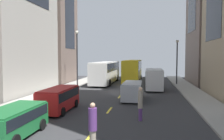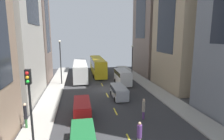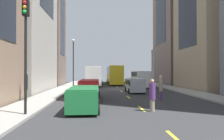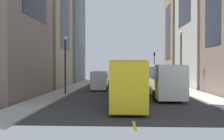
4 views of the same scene
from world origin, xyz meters
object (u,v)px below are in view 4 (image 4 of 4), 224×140
(delivery_van_white, at_px, (100,79))
(traffic_light_near_corner, at_px, (154,61))
(car_silver_2, at_px, (117,80))
(pedestrian_crossing_near, at_px, (122,76))
(city_bus_white, at_px, (161,77))
(streetcar_yellow, at_px, (126,78))
(car_red_1, at_px, (144,78))
(pedestrian_crossing_mid, at_px, (168,75))
(car_green_0, at_px, (141,77))
(pedestrian_walking_far, at_px, (112,77))

(delivery_van_white, relative_size, traffic_light_near_corner, 0.85)
(car_silver_2, xyz_separation_m, pedestrian_crossing_near, (-0.93, -11.46, 0.07))
(delivery_van_white, bearing_deg, pedestrian_crossing_near, -99.64)
(pedestrian_crossing_near, relative_size, traffic_light_near_corner, 0.32)
(city_bus_white, relative_size, streetcar_yellow, 0.89)
(delivery_van_white, relative_size, pedestrian_crossing_near, 2.66)
(car_red_1, height_order, pedestrian_crossing_mid, pedestrian_crossing_mid)
(streetcar_yellow, distance_m, pedestrian_crossing_mid, 25.81)
(car_red_1, distance_m, car_silver_2, 7.41)
(streetcar_yellow, bearing_deg, car_silver_2, -86.07)
(city_bus_white, xyz_separation_m, car_red_1, (-0.03, -18.18, -0.98))
(traffic_light_near_corner, bearing_deg, car_green_0, 25.89)
(pedestrian_crossing_mid, distance_m, traffic_light_near_corner, 6.50)
(car_silver_2, bearing_deg, car_red_1, -134.05)
(car_red_1, relative_size, pedestrian_walking_far, 2.05)
(car_red_1, xyz_separation_m, pedestrian_walking_far, (6.19, -1.63, 0.16))
(pedestrian_crossing_mid, height_order, traffic_light_near_corner, traffic_light_near_corner)
(city_bus_white, relative_size, pedestrian_walking_far, 5.44)
(delivery_van_white, distance_m, car_red_1, 14.37)
(streetcar_yellow, xyz_separation_m, pedestrian_walking_far, (2.22, -24.05, -0.94))
(city_bus_white, distance_m, streetcar_yellow, 5.80)
(delivery_van_white, distance_m, pedestrian_crossing_near, 18.74)
(streetcar_yellow, height_order, pedestrian_walking_far, streetcar_yellow)
(delivery_van_white, bearing_deg, traffic_light_near_corner, -118.45)
(delivery_van_white, distance_m, pedestrian_crossing_mid, 18.79)
(car_green_0, distance_m, car_red_1, 5.62)
(car_green_0, relative_size, traffic_light_near_corner, 0.64)
(delivery_van_white, distance_m, traffic_light_near_corner, 22.35)
(car_silver_2, height_order, pedestrian_crossing_near, pedestrian_crossing_near)
(city_bus_white, distance_m, car_green_0, 23.82)
(streetcar_yellow, xyz_separation_m, delivery_van_white, (3.38, -10.09, -0.61))
(streetcar_yellow, xyz_separation_m, car_silver_2, (1.18, -17.10, -1.14))
(city_bus_white, xyz_separation_m, pedestrian_crossing_mid, (-5.13, -19.91, -0.56))
(car_red_1, xyz_separation_m, pedestrian_crossing_mid, (-5.10, -1.73, 0.42))
(pedestrian_crossing_near, bearing_deg, pedestrian_crossing_mid, -9.96)
(city_bus_white, relative_size, pedestrian_crossing_mid, 5.04)
(car_red_1, bearing_deg, streetcar_yellow, 79.95)
(car_silver_2, bearing_deg, pedestrian_crossing_mid, -145.47)
(pedestrian_crossing_mid, bearing_deg, car_red_1, 61.55)
(pedestrian_crossing_mid, bearing_deg, traffic_light_near_corner, -27.73)
(city_bus_white, height_order, car_silver_2, city_bus_white)
(car_green_0, bearing_deg, streetcar_yellow, 81.79)
(streetcar_yellow, bearing_deg, pedestrian_walking_far, -84.73)
(car_red_1, distance_m, traffic_light_near_corner, 8.56)
(city_bus_white, xyz_separation_m, pedestrian_walking_far, (6.17, -19.80, -0.82))
(car_silver_2, xyz_separation_m, pedestrian_walking_far, (1.04, -6.95, 0.20))
(city_bus_white, xyz_separation_m, pedestrian_crossing_near, (4.19, -24.32, -0.95))
(city_bus_white, bearing_deg, car_red_1, -90.09)
(car_silver_2, height_order, pedestrian_crossing_mid, pedestrian_crossing_mid)
(pedestrian_crossing_near, relative_size, pedestrian_crossing_mid, 0.86)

